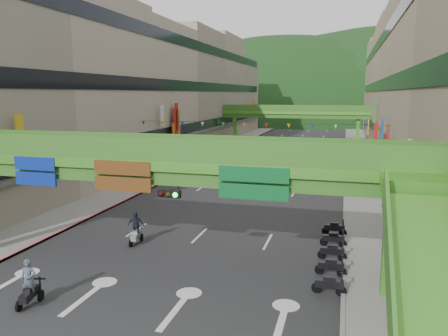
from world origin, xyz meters
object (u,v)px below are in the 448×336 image
object	(u,v)px
scooter_rider_near	(29,284)
pedestrian_red	(410,265)
overpass_near	(173,177)
scooter_rider_mid	(248,169)
car_yellow	(271,160)
car_silver	(213,161)

from	to	relation	value
scooter_rider_near	pedestrian_red	bearing A→B (deg)	23.29
overpass_near	scooter_rider_mid	size ratio (longest dim) A/B	13.68
car_yellow	pedestrian_red	distance (m)	35.76
scooter_rider_mid	car_silver	xyz separation A→B (m)	(-5.87, 6.20, -0.31)
overpass_near	car_silver	size ratio (longest dim) A/B	6.15
scooter_rider_mid	car_yellow	bearing A→B (deg)	84.47
scooter_rider_mid	car_silver	bearing A→B (deg)	133.45
overpass_near	scooter_rider_mid	bearing A→B (deg)	94.45
scooter_rider_near	car_silver	world-z (taller)	scooter_rider_near
pedestrian_red	car_silver	bearing A→B (deg)	111.29
car_silver	pedestrian_red	world-z (taller)	pedestrian_red
scooter_rider_near	car_silver	xyz separation A→B (m)	(-2.94, 37.04, -0.25)
car_silver	car_yellow	distance (m)	7.66
overpass_near	scooter_rider_near	distance (m)	7.86
overpass_near	car_silver	world-z (taller)	overpass_near
pedestrian_red	scooter_rider_near	bearing A→B (deg)	-168.00
car_silver	pedestrian_red	size ratio (longest dim) A/B	2.52
overpass_near	pedestrian_red	world-z (taller)	overpass_near
overpass_near	car_yellow	size ratio (longest dim) A/B	7.70
overpass_near	scooter_rider_mid	distance (m)	26.87
pedestrian_red	car_yellow	bearing A→B (deg)	98.98
overpass_near	car_silver	distance (m)	33.91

